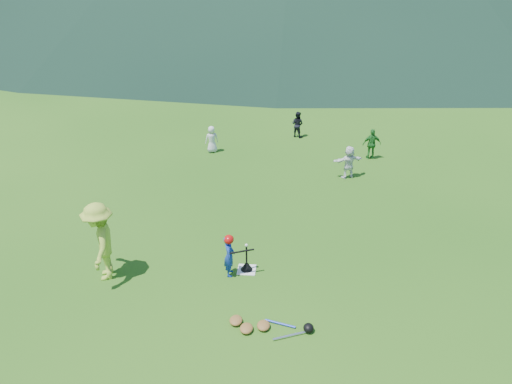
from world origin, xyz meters
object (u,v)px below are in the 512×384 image
fielder_a (212,139)px  equipment_pile (263,326)px  batter_child (229,256)px  fielder_d (349,162)px  home_plate (247,270)px  fielder_b (297,124)px  batting_tee (247,266)px  adult_coach (101,242)px  fielder_c (372,144)px

fielder_a → equipment_pile: bearing=85.4°
batter_child → fielder_d: size_ratio=0.95×
home_plate → fielder_b: (1.06, 9.34, 0.53)m
batter_child → batting_tee: bearing=-70.0°
home_plate → adult_coach: (-3.39, -0.56, 0.99)m
home_plate → fielder_b: 9.41m
batting_tee → fielder_c: bearing=62.5°
home_plate → equipment_pile: 2.10m
batting_tee → batter_child: bearing=-153.1°
home_plate → fielder_c: bearing=62.5°
fielder_b → fielder_c: 3.42m
home_plate → batting_tee: bearing=0.0°
batting_tee → fielder_a: bearing=106.1°
fielder_c → batting_tee: fielder_c is taller
home_plate → adult_coach: bearing=-170.7°
fielder_a → home_plate: bearing=85.4°
fielder_d → batting_tee: fielder_d is taller
home_plate → equipment_pile: equipment_pile is taller
batter_child → batting_tee: batter_child is taller
fielder_d → equipment_pile: 7.99m
adult_coach → fielder_b: (4.45, 9.89, -0.46)m
fielder_b → fielder_d: (1.81, -3.71, 0.04)m
fielder_d → adult_coach: bearing=23.7°
adult_coach → batter_child: bearing=82.3°
fielder_c → adult_coach: bearing=39.0°
batter_child → fielder_a: 7.81m
adult_coach → fielder_c: 10.70m
adult_coach → fielder_b: adult_coach is taller
adult_coach → fielder_a: 8.08m
batter_child → adult_coach: adult_coach is taller
adult_coach → batting_tee: bearing=84.9°
fielder_d → fielder_b: bearing=-84.9°
home_plate → adult_coach: size_ratio=0.23×
adult_coach → equipment_pile: adult_coach is taller
fielder_b → equipment_pile: size_ratio=0.59×
adult_coach → equipment_pile: 4.33m
fielder_b → batting_tee: size_ratio=1.57×
fielder_b → batter_child: bearing=107.9°
home_plate → fielder_b: size_ratio=0.42×
fielder_b → equipment_pile: (-0.48, -11.35, -0.47)m
batting_tee → fielder_d: bearing=63.0°
fielder_a → batting_tee: size_ratio=1.51×
fielder_a → equipment_pile: size_ratio=0.57×
batter_child → fielder_d: (3.26, 5.82, 0.03)m
fielder_c → equipment_pile: 9.91m
adult_coach → fielder_d: (6.26, 6.18, -0.43)m
fielder_a → fielder_d: 5.32m
batter_child → fielder_d: fielder_d is taller
fielder_a → adult_coach: bearing=60.4°
batter_child → batting_tee: size_ratio=1.60×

